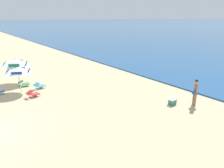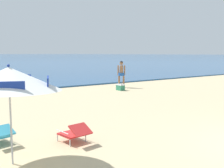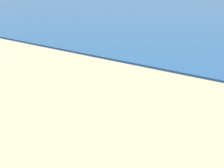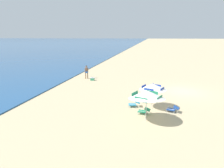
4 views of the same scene
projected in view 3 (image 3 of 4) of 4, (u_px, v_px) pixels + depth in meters
The scene contains 0 objects.
Camera 3 is at (4.51, -0.34, 5.83)m, focal length 50.88 mm.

